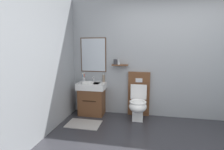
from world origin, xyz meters
name	(u,v)px	position (x,y,z in m)	size (l,w,h in m)	color
wall_back	(170,58)	(-0.01, 1.67, 1.32)	(4.66, 0.27, 2.63)	#999EA3
wall_left	(26,63)	(-2.27, 0.00, 1.32)	(0.12, 3.46, 2.63)	#999EA3
bath_mat	(84,124)	(-1.73, 0.87, 0.01)	(0.68, 0.44, 0.01)	#9E9993
vanity_sink_left	(92,98)	(-1.73, 1.43, 0.39)	(0.63, 0.43, 0.74)	brown
tap_on_left_sink	(94,79)	(-1.73, 1.58, 0.81)	(0.03, 0.13, 0.11)	silver
toilet	(138,101)	(-0.66, 1.41, 0.38)	(0.48, 0.63, 1.00)	brown
toothbrush_cup	(84,79)	(-1.96, 1.57, 0.80)	(0.07, 0.07, 0.21)	silver
soap_dispenser	(104,78)	(-1.48, 1.58, 0.83)	(0.06, 0.06, 0.20)	gray
folded_hand_towel	(88,83)	(-1.77, 1.32, 0.77)	(0.22, 0.16, 0.04)	white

